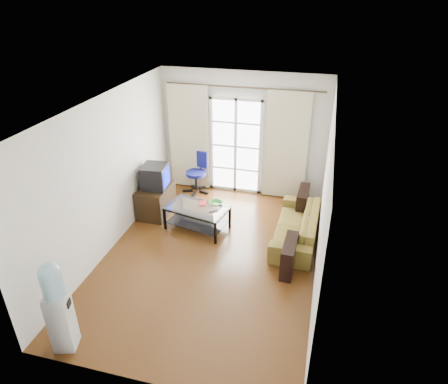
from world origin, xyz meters
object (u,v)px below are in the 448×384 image
object	(u,v)px
coffee_table	(197,215)
tv_stand	(156,200)
task_chair	(197,180)
sofa	(296,226)
crt_tv	(154,176)
water_cooler	(57,305)

from	to	relation	value
coffee_table	tv_stand	bearing A→B (deg)	161.46
tv_stand	task_chair	world-z (taller)	task_chair
sofa	tv_stand	size ratio (longest dim) A/B	2.28
tv_stand	crt_tv	bearing A→B (deg)	85.60
coffee_table	crt_tv	size ratio (longest dim) A/B	2.29
coffee_table	task_chair	size ratio (longest dim) A/B	1.38
sofa	task_chair	world-z (taller)	task_chair
coffee_table	water_cooler	xyz separation A→B (m)	(-0.80, -3.14, 0.41)
tv_stand	task_chair	size ratio (longest dim) A/B	0.91
sofa	tv_stand	xyz separation A→B (m)	(-2.88, 0.19, 0.03)
sofa	tv_stand	world-z (taller)	tv_stand
coffee_table	tv_stand	world-z (taller)	tv_stand
water_cooler	task_chair	bearing A→B (deg)	69.38
tv_stand	crt_tv	xyz separation A→B (m)	(0.00, 0.01, 0.54)
sofa	water_cooler	distance (m)	4.26
tv_stand	task_chair	distance (m)	1.26
crt_tv	coffee_table	bearing A→B (deg)	-24.71
water_cooler	tv_stand	bearing A→B (deg)	76.45
coffee_table	crt_tv	xyz separation A→B (m)	(-1.00, 0.34, 0.54)
task_chair	water_cooler	size ratio (longest dim) A/B	0.68
tv_stand	crt_tv	size ratio (longest dim) A/B	1.50
task_chair	crt_tv	bearing A→B (deg)	-97.88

